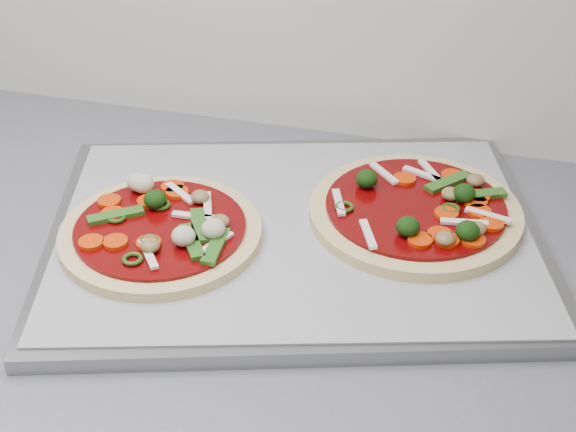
# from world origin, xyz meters

# --- Properties ---
(countertop) EXTENTS (3.60, 0.60, 0.04)m
(countertop) POSITION_xyz_m (0.00, 1.30, 0.88)
(countertop) COLOR slate
(countertop) RESTS_ON base_cabinet
(baking_tray) EXTENTS (0.60, 0.51, 0.02)m
(baking_tray) POSITION_xyz_m (-0.04, 1.35, 0.91)
(baking_tray) COLOR gray
(baking_tray) RESTS_ON countertop
(parchment) EXTENTS (0.57, 0.48, 0.00)m
(parchment) POSITION_xyz_m (-0.04, 1.35, 0.92)
(parchment) COLOR #A2A2A8
(parchment) RESTS_ON baking_tray
(pizza_left) EXTENTS (0.23, 0.23, 0.04)m
(pizza_left) POSITION_xyz_m (-0.17, 1.30, 0.93)
(pizza_left) COLOR #CFBD75
(pizza_left) RESTS_ON parchment
(pizza_right) EXTENTS (0.32, 0.32, 0.04)m
(pizza_right) POSITION_xyz_m (0.08, 1.40, 0.93)
(pizza_right) COLOR #CFBD75
(pizza_right) RESTS_ON parchment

